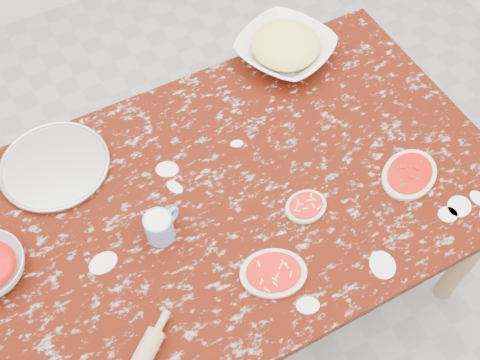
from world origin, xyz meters
name	(u,v)px	position (x,y,z in m)	size (l,w,h in m)	color
ground	(240,284)	(0.00, 0.00, 0.00)	(4.00, 4.00, 0.00)	gray
worktable	(240,203)	(0.00, 0.00, 0.67)	(1.60, 1.00, 0.75)	#320B03
pizza_tray	(55,166)	(-0.47, 0.34, 0.76)	(0.33, 0.33, 0.01)	#B2B2B7
cheese_bowl	(285,50)	(0.40, 0.41, 0.79)	(0.32, 0.32, 0.08)	white
flour_mug	(160,226)	(-0.27, -0.03, 0.80)	(0.12, 0.08, 0.09)	#719DE8
pizza_left	(273,273)	(-0.05, -0.29, 0.76)	(0.23, 0.21, 0.02)	beige
pizza_mid	(306,206)	(0.14, -0.15, 0.76)	(0.14, 0.11, 0.02)	beige
pizza_right	(409,174)	(0.48, -0.20, 0.76)	(0.25, 0.22, 0.02)	beige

